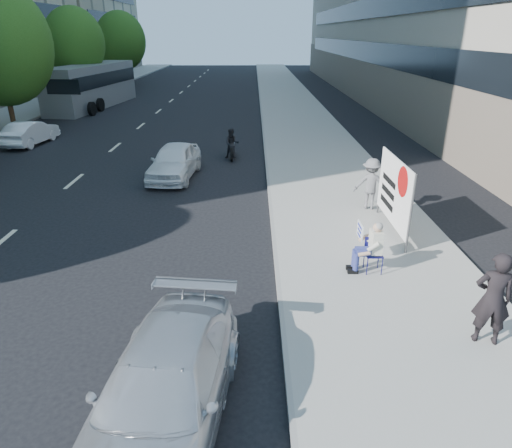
{
  "coord_description": "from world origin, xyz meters",
  "views": [
    {
      "loc": [
        0.86,
        -9.93,
        5.62
      ],
      "look_at": [
        0.92,
        0.92,
        1.06
      ],
      "focal_mm": 32.0,
      "sensor_mm": 36.0,
      "label": 1
    }
  ],
  "objects_px": {
    "motorcycle": "(232,145)",
    "pedestrian_woman": "(493,299)",
    "parked_sedan": "(163,391)",
    "jogger": "(371,184)",
    "protest_banner": "(394,191)",
    "white_sedan_mid": "(30,133)",
    "bus": "(93,86)",
    "seated_protester": "(370,244)",
    "white_sedan_near": "(174,161)"
  },
  "relations": [
    {
      "from": "white_sedan_near",
      "to": "bus",
      "type": "xyz_separation_m",
      "value": [
        -9.74,
        19.97,
        0.93
      ]
    },
    {
      "from": "seated_protester",
      "to": "protest_banner",
      "type": "distance_m",
      "value": 2.82
    },
    {
      "from": "motorcycle",
      "to": "bus",
      "type": "xyz_separation_m",
      "value": [
        -11.99,
        16.75,
        1.0
      ]
    },
    {
      "from": "parked_sedan",
      "to": "white_sedan_mid",
      "type": "relative_size",
      "value": 1.21
    },
    {
      "from": "seated_protester",
      "to": "pedestrian_woman",
      "type": "distance_m",
      "value": 3.23
    },
    {
      "from": "white_sedan_near",
      "to": "motorcycle",
      "type": "distance_m",
      "value": 3.93
    },
    {
      "from": "jogger",
      "to": "pedestrian_woman",
      "type": "height_order",
      "value": "pedestrian_woman"
    },
    {
      "from": "protest_banner",
      "to": "white_sedan_mid",
      "type": "relative_size",
      "value": 0.8
    },
    {
      "from": "protest_banner",
      "to": "white_sedan_near",
      "type": "height_order",
      "value": "protest_banner"
    },
    {
      "from": "jogger",
      "to": "bus",
      "type": "distance_m",
      "value": 29.39
    },
    {
      "from": "parked_sedan",
      "to": "motorcycle",
      "type": "relative_size",
      "value": 2.27
    },
    {
      "from": "bus",
      "to": "parked_sedan",
      "type": "bearing_deg",
      "value": -63.7
    },
    {
      "from": "white_sedan_near",
      "to": "motorcycle",
      "type": "relative_size",
      "value": 2.02
    },
    {
      "from": "pedestrian_woman",
      "to": "bus",
      "type": "xyz_separation_m",
      "value": [
        -17.44,
        31.22,
        0.55
      ]
    },
    {
      "from": "seated_protester",
      "to": "jogger",
      "type": "relative_size",
      "value": 0.76
    },
    {
      "from": "motorcycle",
      "to": "bus",
      "type": "relative_size",
      "value": 0.17
    },
    {
      "from": "protest_banner",
      "to": "jogger",
      "type": "bearing_deg",
      "value": 95.34
    },
    {
      "from": "seated_protester",
      "to": "pedestrian_woman",
      "type": "relative_size",
      "value": 0.69
    },
    {
      "from": "white_sedan_near",
      "to": "jogger",
      "type": "bearing_deg",
      "value": -24.54
    },
    {
      "from": "jogger",
      "to": "white_sedan_mid",
      "type": "distance_m",
      "value": 18.98
    },
    {
      "from": "protest_banner",
      "to": "white_sedan_mid",
      "type": "bearing_deg",
      "value": 142.93
    },
    {
      "from": "white_sedan_mid",
      "to": "bus",
      "type": "relative_size",
      "value": 0.31
    },
    {
      "from": "jogger",
      "to": "seated_protester",
      "type": "bearing_deg",
      "value": 87.91
    },
    {
      "from": "seated_protester",
      "to": "bus",
      "type": "relative_size",
      "value": 0.11
    },
    {
      "from": "seated_protester",
      "to": "white_sedan_near",
      "type": "xyz_separation_m",
      "value": [
        -6.11,
        8.44,
        -0.17
      ]
    },
    {
      "from": "motorcycle",
      "to": "pedestrian_woman",
      "type": "bearing_deg",
      "value": -72.18
    },
    {
      "from": "pedestrian_woman",
      "to": "white_sedan_near",
      "type": "xyz_separation_m",
      "value": [
        -7.7,
        11.24,
        -0.39
      ]
    },
    {
      "from": "pedestrian_woman",
      "to": "protest_banner",
      "type": "bearing_deg",
      "value": -72.3
    },
    {
      "from": "jogger",
      "to": "parked_sedan",
      "type": "distance_m",
      "value": 10.47
    },
    {
      "from": "seated_protester",
      "to": "parked_sedan",
      "type": "distance_m",
      "value": 6.28
    },
    {
      "from": "seated_protester",
      "to": "bus",
      "type": "height_order",
      "value": "bus"
    },
    {
      "from": "white_sedan_near",
      "to": "protest_banner",
      "type": "bearing_deg",
      "value": -34.13
    },
    {
      "from": "jogger",
      "to": "motorcycle",
      "type": "bearing_deg",
      "value": -44.52
    },
    {
      "from": "jogger",
      "to": "bus",
      "type": "bearing_deg",
      "value": -43.42
    },
    {
      "from": "protest_banner",
      "to": "seated_protester",
      "type": "bearing_deg",
      "value": -116.51
    },
    {
      "from": "seated_protester",
      "to": "motorcycle",
      "type": "bearing_deg",
      "value": 108.31
    },
    {
      "from": "seated_protester",
      "to": "white_sedan_mid",
      "type": "height_order",
      "value": "seated_protester"
    },
    {
      "from": "protest_banner",
      "to": "parked_sedan",
      "type": "distance_m",
      "value": 9.0
    },
    {
      "from": "motorcycle",
      "to": "parked_sedan",
      "type": "bearing_deg",
      "value": -93.98
    },
    {
      "from": "white_sedan_mid",
      "to": "motorcycle",
      "type": "xyz_separation_m",
      "value": [
        11.04,
        -3.0,
        0.01
      ]
    },
    {
      "from": "jogger",
      "to": "motorcycle",
      "type": "distance_m",
      "value": 8.79
    },
    {
      "from": "seated_protester",
      "to": "bus",
      "type": "bearing_deg",
      "value": 119.16
    },
    {
      "from": "white_sedan_near",
      "to": "pedestrian_woman",
      "type": "bearing_deg",
      "value": -50.64
    },
    {
      "from": "parked_sedan",
      "to": "white_sedan_near",
      "type": "distance_m",
      "value": 13.25
    },
    {
      "from": "protest_banner",
      "to": "white_sedan_mid",
      "type": "xyz_separation_m",
      "value": [
        -16.13,
        12.19,
        -0.77
      ]
    },
    {
      "from": "protest_banner",
      "to": "bus",
      "type": "relative_size",
      "value": 0.25
    },
    {
      "from": "pedestrian_woman",
      "to": "bus",
      "type": "bearing_deg",
      "value": -46.98
    },
    {
      "from": "motorcycle",
      "to": "white_sedan_near",
      "type": "bearing_deg",
      "value": -127.73
    },
    {
      "from": "white_sedan_near",
      "to": "bus",
      "type": "relative_size",
      "value": 0.34
    },
    {
      "from": "seated_protester",
      "to": "white_sedan_mid",
      "type": "xyz_separation_m",
      "value": [
        -14.9,
        14.66,
        -0.24
      ]
    }
  ]
}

